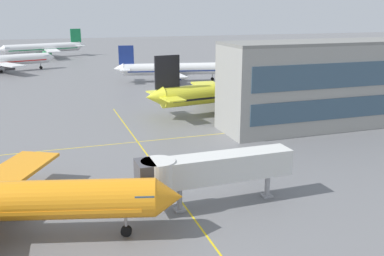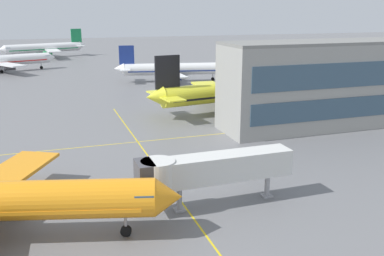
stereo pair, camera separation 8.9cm
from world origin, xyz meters
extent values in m
cone|color=orange|center=(-3.06, 9.24, 3.70)|extent=(3.16, 3.87, 3.36)
cube|color=orange|center=(-16.91, 21.06, 3.16)|extent=(10.42, 14.17, 0.36)
cylinder|color=#333338|center=(-16.66, 17.90, 1.99)|extent=(3.46, 2.65, 1.90)
cube|color=#385166|center=(-5.05, 9.80, 4.20)|extent=(2.41, 3.48, 0.63)
cylinder|color=#99999E|center=(-6.79, 10.28, 1.49)|extent=(0.25, 0.25, 1.49)
cylinder|color=black|center=(-6.79, 10.28, 0.50)|extent=(1.07, 0.66, 0.99)
cylinder|color=yellow|center=(23.03, 52.02, 4.09)|extent=(32.14, 8.25, 3.79)
cone|color=yellow|center=(40.12, 54.45, 4.09)|extent=(3.09, 4.04, 3.72)
cone|color=yellow|center=(5.64, 49.54, 4.49)|extent=(3.67, 4.02, 3.60)
cube|color=black|center=(8.21, 49.91, 8.78)|extent=(4.79, 1.03, 5.99)
cube|color=yellow|center=(8.14, 46.88, 4.49)|extent=(3.89, 5.59, 0.24)
cube|color=yellow|center=(7.30, 52.80, 4.49)|extent=(3.89, 5.59, 0.24)
cube|color=yellow|center=(23.23, 43.48, 3.49)|extent=(10.01, 15.84, 0.40)
cube|color=yellow|center=(20.85, 60.27, 3.49)|extent=(6.20, 15.29, 0.40)
cylinder|color=black|center=(23.96, 46.91, 2.20)|extent=(3.65, 2.55, 2.10)
cylinder|color=black|center=(22.50, 57.18, 2.20)|extent=(3.65, 2.55, 2.10)
cube|color=#385166|center=(37.85, 54.12, 4.64)|extent=(2.27, 3.71, 0.70)
cube|color=black|center=(23.03, 52.02, 3.62)|extent=(29.62, 7.93, 0.36)
cylinder|color=#99999E|center=(35.87, 53.84, 1.65)|extent=(0.28, 0.28, 1.65)
cylinder|color=black|center=(35.87, 53.84, 0.55)|extent=(1.15, 0.60, 1.10)
cylinder|color=#99999E|center=(21.42, 49.17, 1.65)|extent=(0.28, 0.28, 1.65)
cylinder|color=black|center=(21.42, 49.17, 0.55)|extent=(1.15, 0.60, 1.10)
cylinder|color=#99999E|center=(20.69, 54.30, 1.65)|extent=(0.28, 0.28, 1.65)
cylinder|color=black|center=(20.69, 54.30, 0.55)|extent=(1.15, 0.60, 1.10)
cylinder|color=white|center=(21.52, 91.43, 3.54)|extent=(27.74, 8.56, 3.28)
cone|color=white|center=(36.18, 88.55, 3.54)|extent=(2.82, 3.59, 3.22)
cone|color=white|center=(6.61, 94.37, 3.89)|extent=(3.31, 3.59, 3.12)
cube|color=navy|center=(8.82, 93.94, 7.60)|extent=(4.13, 1.11, 5.18)
cube|color=white|center=(7.89, 91.48, 3.89)|extent=(3.58, 4.94, 0.21)
cube|color=white|center=(8.89, 96.56, 3.89)|extent=(3.58, 4.94, 0.21)
cube|color=white|center=(19.26, 84.40, 3.02)|extent=(4.68, 13.02, 0.35)
cube|color=white|center=(22.10, 98.80, 3.02)|extent=(9.22, 13.67, 0.35)
cylinder|color=navy|center=(20.82, 87.00, 1.90)|extent=(3.23, 2.35, 1.81)
cylinder|color=navy|center=(22.56, 95.81, 1.90)|extent=(3.23, 2.35, 1.81)
cube|color=#385166|center=(34.23, 88.93, 4.02)|extent=(2.11, 3.26, 0.60)
cube|color=navy|center=(21.52, 91.43, 3.13)|extent=(25.58, 8.17, 0.31)
cylinder|color=#99999E|center=(32.54, 89.26, 1.42)|extent=(0.24, 0.24, 1.42)
cylinder|color=black|center=(32.54, 89.26, 0.47)|extent=(1.01, 0.56, 0.95)
cylinder|color=#99999E|center=(19.39, 89.57, 1.42)|extent=(0.24, 0.24, 1.42)
cylinder|color=black|center=(19.39, 89.57, 0.47)|extent=(1.01, 0.56, 0.95)
cylinder|color=#99999E|center=(20.26, 93.97, 1.42)|extent=(0.24, 0.24, 1.42)
cylinder|color=black|center=(20.26, 93.97, 0.47)|extent=(1.01, 0.56, 0.95)
cylinder|color=white|center=(-25.19, 127.88, 3.73)|extent=(28.60, 12.97, 3.46)
cone|color=white|center=(-10.35, 133.13, 3.73)|extent=(3.36, 3.98, 3.39)
cube|color=white|center=(-23.47, 120.29, 3.18)|extent=(11.16, 14.11, 0.36)
cylinder|color=#4C4C51|center=(-23.44, 123.48, 2.00)|extent=(3.55, 2.83, 1.91)
cylinder|color=#4C4C51|center=(-26.60, 132.41, 2.00)|extent=(3.55, 2.83, 1.91)
cube|color=#385166|center=(-12.32, 132.43, 4.23)|extent=(2.60, 3.55, 0.64)
cube|color=red|center=(-25.19, 127.88, 3.30)|extent=(26.42, 12.22, 0.33)
cylinder|color=#99999E|center=(-14.04, 131.83, 1.50)|extent=(0.25, 0.25, 1.50)
cylinder|color=black|center=(-14.04, 131.83, 0.50)|extent=(1.08, 0.72, 1.00)
cylinder|color=#99999E|center=(-26.12, 125.05, 1.50)|extent=(0.25, 0.25, 1.50)
cylinder|color=black|center=(-26.12, 125.05, 0.50)|extent=(1.08, 0.72, 1.00)
cylinder|color=white|center=(-12.86, 170.52, 4.04)|extent=(31.17, 13.20, 3.74)
cone|color=white|center=(-29.09, 165.31, 4.04)|extent=(3.56, 4.28, 3.67)
cone|color=white|center=(3.66, 175.82, 4.43)|extent=(4.09, 4.35, 3.56)
cube|color=#197F47|center=(1.22, 175.04, 8.67)|extent=(4.61, 1.78, 5.91)
cube|color=white|center=(0.78, 178.00, 4.43)|extent=(4.57, 5.84, 0.24)
cube|color=white|center=(2.59, 172.37, 4.43)|extent=(4.57, 5.84, 0.24)
cube|color=white|center=(-14.48, 178.80, 3.45)|extent=(11.79, 15.37, 0.39)
cube|color=white|center=(-9.36, 162.85, 3.45)|extent=(6.59, 15.22, 0.39)
cylinder|color=#2D9956|center=(-14.61, 175.34, 2.17)|extent=(3.82, 2.99, 2.07)
cylinder|color=#2D9956|center=(-11.48, 165.58, 2.17)|extent=(3.82, 2.99, 2.07)
cube|color=#385166|center=(-26.93, 166.01, 4.58)|extent=(2.74, 3.82, 0.69)
cube|color=#197F47|center=(-12.86, 170.52, 3.57)|extent=(28.78, 12.46, 0.35)
cylinder|color=#99999E|center=(-25.06, 166.61, 1.63)|extent=(0.28, 0.28, 1.63)
cylinder|color=black|center=(-25.06, 166.61, 0.54)|extent=(1.17, 0.75, 1.08)
cylinder|color=#99999E|center=(-11.76, 173.56, 1.63)|extent=(0.28, 0.28, 1.63)
cylinder|color=black|center=(-11.76, 173.56, 0.54)|extent=(1.17, 0.75, 1.08)
cylinder|color=#99999E|center=(-10.20, 168.68, 1.63)|extent=(0.28, 0.28, 1.63)
cylinder|color=black|center=(-10.20, 168.68, 0.54)|extent=(1.17, 0.75, 1.08)
cube|color=yellow|center=(0.00, 37.91, 0.00)|extent=(148.84, 0.20, 0.01)
cube|color=yellow|center=(0.00, 17.96, 0.00)|extent=(0.20, 87.80, 0.01)
cube|color=silver|center=(4.17, 13.64, 4.10)|extent=(14.21, 2.84, 2.70)
cylinder|color=silver|center=(-2.92, 13.57, 4.10)|extent=(3.38, 3.38, 2.97)
cube|color=#47474C|center=(-4.22, 13.56, 4.10)|extent=(1.63, 2.99, 2.97)
cylinder|color=#99999E|center=(-0.79, 13.59, 2.05)|extent=(0.56, 0.56, 4.10)
cube|color=#99999E|center=(-0.79, 13.59, 0.10)|extent=(1.11, 1.11, 0.20)
cylinder|color=#99999E|center=(9.14, 13.69, 2.05)|extent=(0.56, 0.56, 4.10)
cube|color=#99999E|center=(9.14, 13.69, 0.10)|extent=(1.11, 1.11, 0.20)
camera|label=1|loc=(-12.31, -24.02, 19.50)|focal=39.96mm
camera|label=2|loc=(-12.22, -24.05, 19.50)|focal=39.96mm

